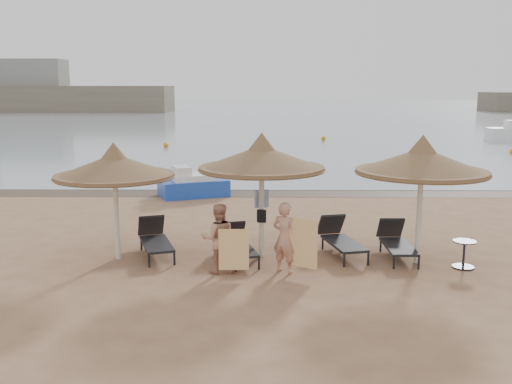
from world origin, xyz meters
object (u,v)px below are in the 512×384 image
lounger_far_left (155,239)px  person_right (285,232)px  palapa_left (114,166)px  person_left (218,233)px  lounger_far_right (396,241)px  lounger_near_left (238,244)px  side_table (464,255)px  palapa_right (422,162)px  palapa_center (262,158)px  lounger_near_right (340,238)px  pedal_boat (192,185)px

lounger_far_left → person_right: 3.41m
palapa_left → person_left: size_ratio=1.56×
lounger_far_right → lounger_near_left: bearing=-177.2°
lounger_far_left → person_right: bearing=-42.6°
lounger_near_left → person_left: person_left is taller
lounger_near_left → side_table: 5.13m
palapa_right → lounger_near_left: bearing=176.0°
palapa_center → palapa_right: size_ratio=1.00×
palapa_center → lounger_near_left: bearing=-161.4°
lounger_near_right → person_left: person_left is taller
side_table → person_left: person_left is taller
lounger_far_right → side_table: size_ratio=2.98×
lounger_far_left → lounger_far_right: (5.79, -0.11, -0.01)m
lounger_near_left → person_right: person_right is taller
palapa_left → person_left: 2.95m
palapa_center → lounger_near_right: 2.75m
lounger_near_left → pedal_boat: pedal_boat is taller
palapa_left → palapa_center: 3.39m
lounger_near_left → side_table: lounger_near_left is taller
palapa_right → lounger_near_left: palapa_right is taller
palapa_left → lounger_far_left: bearing=26.4°
palapa_right → lounger_far_left: size_ratio=1.49×
palapa_center → lounger_near_left: size_ratio=1.61×
lounger_far_right → person_left: size_ratio=1.04×
lounger_far_right → person_left: bearing=-163.5°
lounger_far_right → pedal_boat: (-5.79, 7.51, 0.05)m
lounger_far_left → lounger_near_right: size_ratio=0.99×
lounger_far_right → person_right: person_right is taller
lounger_near_left → person_right: 1.58m
side_table → palapa_left: bearing=175.7°
lounger_near_left → lounger_near_right: bearing=-5.4°
palapa_left → person_left: bearing=-22.0°
person_right → palapa_left: bearing=17.1°
lounger_near_left → pedal_boat: size_ratio=0.67×
side_table → person_left: (-5.46, -0.40, 0.60)m
palapa_center → person_left: 2.13m
palapa_left → person_right: 4.20m
palapa_right → lounger_far_left: palapa_right is taller
person_right → pedal_boat: bearing=-39.6°
person_right → lounger_near_right: bearing=-102.7°
lounger_far_right → person_left: 4.37m
lounger_near_right → palapa_right: bearing=-36.9°
palapa_right → lounger_near_left: size_ratio=1.61×
palapa_left → person_left: palapa_left is taller
palapa_center → lounger_far_left: 3.25m
lounger_far_left → person_left: 2.21m
lounger_far_right → person_right: size_ratio=1.02×
palapa_center → pedal_boat: bearing=108.8°
lounger_near_right → pedal_boat: 8.56m
palapa_center → lounger_far_right: bearing=0.6°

